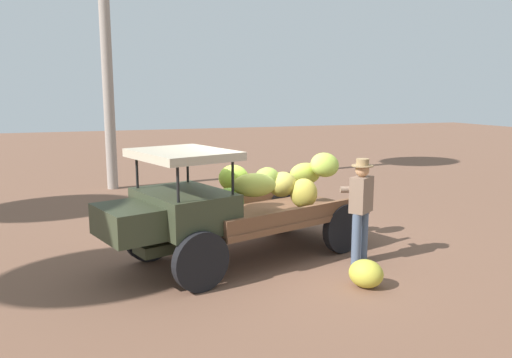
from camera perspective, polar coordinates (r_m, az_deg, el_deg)
The scene contains 4 objects.
ground_plane at distance 8.67m, azimuth 2.02°, elevation -8.29°, with size 60.00×60.00×0.00m, color brown.
truck at distance 7.94m, azimuth -3.13°, elevation -3.13°, with size 4.66×2.80×1.86m.
farmer at distance 8.08m, azimuth 11.84°, elevation -2.81°, with size 0.58×0.55×1.68m.
loose_banana_bunch at distance 7.27m, azimuth 12.43°, elevation -10.49°, with size 0.49×0.42×0.40m, color gold.
Camera 1 is at (3.07, 7.65, 2.69)m, focal length 35.10 mm.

